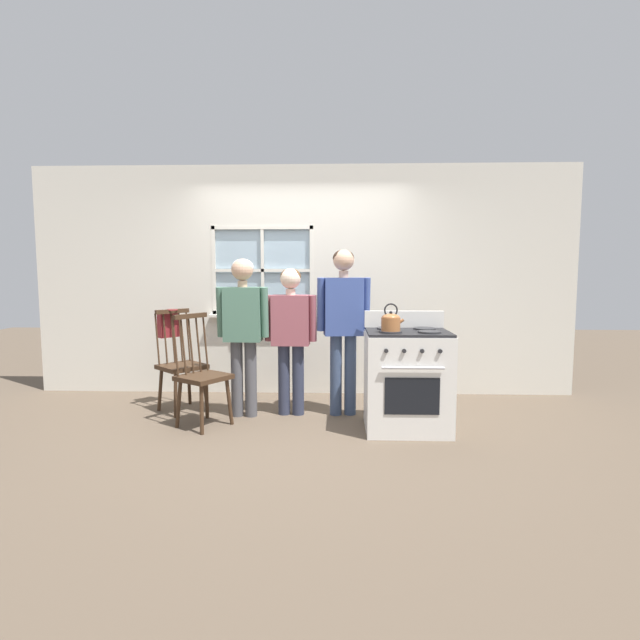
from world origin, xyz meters
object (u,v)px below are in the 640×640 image
(chair_near_wall, at_px, (202,376))
(stove, at_px, (407,379))
(handbag, at_px, (169,325))
(person_adult_right, at_px, (343,315))
(kettle, at_px, (391,321))
(person_teen_center, at_px, (291,327))
(person_elderly_left, at_px, (243,321))
(potted_plant, at_px, (244,306))
(chair_by_window, at_px, (181,366))

(chair_near_wall, height_order, stove, stove)
(handbag, bearing_deg, stove, -16.18)
(person_adult_right, relative_size, stove, 1.55)
(person_adult_right, xyz_separation_m, handbag, (-1.88, 0.26, -0.13))
(kettle, bearing_deg, person_teen_center, 148.68)
(chair_near_wall, xyz_separation_m, person_elderly_left, (0.34, 0.33, 0.50))
(person_elderly_left, distance_m, potted_plant, 0.93)
(stove, relative_size, potted_plant, 3.47)
(person_elderly_left, xyz_separation_m, kettle, (1.42, -0.50, 0.05))
(chair_by_window, relative_size, person_teen_center, 0.71)
(chair_by_window, bearing_deg, person_adult_right, -50.34)
(person_teen_center, xyz_separation_m, potted_plant, (-0.63, 0.84, 0.14))
(person_adult_right, bearing_deg, person_teen_center, 174.11)
(person_teen_center, relative_size, potted_plant, 4.79)
(potted_plant, bearing_deg, person_adult_right, -35.33)
(person_teen_center, bearing_deg, chair_near_wall, -151.82)
(handbag, bearing_deg, chair_by_window, -42.95)
(person_elderly_left, distance_m, person_teen_center, 0.48)
(person_teen_center, xyz_separation_m, kettle, (0.95, -0.58, 0.12))
(chair_by_window, bearing_deg, handbag, 90.00)
(person_elderly_left, xyz_separation_m, stove, (1.59, -0.37, -0.50))
(stove, bearing_deg, kettle, -142.41)
(chair_by_window, relative_size, potted_plant, 3.42)
(stove, distance_m, potted_plant, 2.25)
(person_adult_right, height_order, handbag, person_adult_right)
(person_elderly_left, height_order, stove, person_elderly_left)
(person_elderly_left, relative_size, person_adult_right, 0.95)
(chair_near_wall, distance_m, potted_plant, 1.38)
(person_teen_center, bearing_deg, person_adult_right, 3.07)
(chair_by_window, height_order, handbag, same)
(person_elderly_left, height_order, kettle, person_elderly_left)
(person_adult_right, xyz_separation_m, stove, (0.59, -0.46, -0.55))
(stove, bearing_deg, handbag, 163.82)
(stove, distance_m, kettle, 0.59)
(kettle, distance_m, handbag, 2.45)
(chair_by_window, xyz_separation_m, chair_near_wall, (0.37, -0.51, 0.00))
(person_elderly_left, bearing_deg, handbag, 159.75)
(chair_near_wall, distance_m, stove, 1.93)
(kettle, distance_m, potted_plant, 2.12)
(stove, height_order, kettle, kettle)
(person_teen_center, distance_m, potted_plant, 1.06)
(person_adult_right, bearing_deg, person_elderly_left, 177.82)
(chair_by_window, bearing_deg, kettle, -65.00)
(potted_plant, bearing_deg, chair_by_window, -126.52)
(chair_by_window, distance_m, person_teen_center, 1.26)
(potted_plant, relative_size, handbag, 1.02)
(chair_near_wall, xyz_separation_m, handbag, (-0.54, 0.67, 0.42))
(chair_by_window, relative_size, handbag, 3.47)
(chair_by_window, distance_m, handbag, 0.48)
(chair_near_wall, relative_size, kettle, 4.32)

